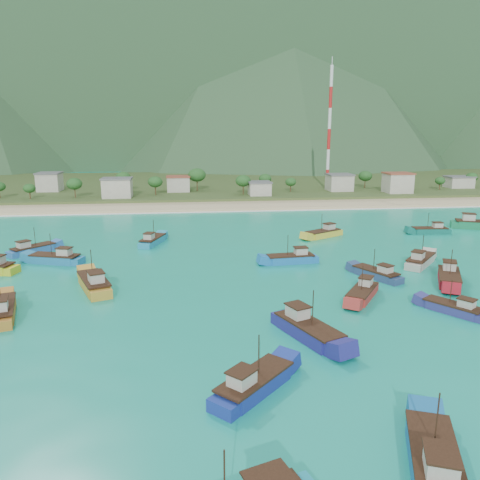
{
  "coord_description": "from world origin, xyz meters",
  "views": [
    {
      "loc": [
        -7.1,
        -73.42,
        24.69
      ],
      "look_at": [
        3.52,
        18.0,
        3.0
      ],
      "focal_mm": 35.0,
      "sensor_mm": 36.0,
      "label": 1
    }
  ],
  "objects": [
    {
      "name": "boat_11",
      "position": [
        12.53,
        10.7,
        0.67
      ],
      "size": [
        10.14,
        3.74,
        5.87
      ],
      "rotation": [
        0.0,
        0.0,
        1.65
      ],
      "color": "#176AB8",
      "rests_on": "ground"
    },
    {
      "name": "boat_0",
      "position": [
        24.93,
        -0.25,
        0.59
      ],
      "size": [
        6.75,
        9.36,
        5.42
      ],
      "rotation": [
        0.0,
        0.0,
        0.5
      ],
      "color": "navy",
      "rests_on": "ground"
    },
    {
      "name": "boat_5",
      "position": [
        -21.97,
        -0.67,
        0.83
      ],
      "size": [
        7.29,
        11.84,
        6.74
      ],
      "rotation": [
        0.0,
        0.0,
        0.37
      ],
      "color": "#BF8C2C",
      "rests_on": "ground"
    },
    {
      "name": "mountains",
      "position": [
        -18.31,
        403.81,
        106.83
      ],
      "size": [
        1520.0,
        440.0,
        260.0
      ],
      "color": "slate",
      "rests_on": "ground"
    },
    {
      "name": "boat_14",
      "position": [
        10.44,
        -45.79,
        0.8
      ],
      "size": [
        7.15,
        11.58,
        6.59
      ],
      "rotation": [
        0.0,
        0.0,
        5.91
      ],
      "color": "#155E9C",
      "rests_on": "ground"
    },
    {
      "name": "radio_tower",
      "position": [
        48.96,
        108.0,
        25.12
      ],
      "size": [
        1.2,
        1.2,
        47.03
      ],
      "color": "red",
      "rests_on": "ground"
    },
    {
      "name": "boat_7",
      "position": [
        35.81,
        -4.1,
        0.75
      ],
      "size": [
        7.71,
        10.9,
        6.29
      ],
      "rotation": [
        0.0,
        0.0,
        2.66
      ],
      "color": "#A61622",
      "rests_on": "ground"
    },
    {
      "name": "boat_4",
      "position": [
        18.93,
        -9.35,
        0.63
      ],
      "size": [
        7.78,
        9.38,
        5.62
      ],
      "rotation": [
        0.0,
        0.0,
        2.53
      ],
      "color": "#AE2F2A",
      "rests_on": "ground"
    },
    {
      "name": "boat_2",
      "position": [
        -1.1,
        -33.22,
        0.71
      ],
      "size": [
        9.36,
        9.47,
        6.08
      ],
      "rotation": [
        0.0,
        0.0,
        5.51
      ],
      "color": "navy",
      "rests_on": "ground"
    },
    {
      "name": "boat_20",
      "position": [
        67.14,
        36.29,
        0.95
      ],
      "size": [
        12.97,
        8.48,
        7.41
      ],
      "rotation": [
        0.0,
        0.0,
        4.29
      ],
      "color": "#137549",
      "rests_on": "ground"
    },
    {
      "name": "ground",
      "position": [
        0.0,
        0.0,
        0.0
      ],
      "size": [
        600.0,
        600.0,
        0.0
      ],
      "primitive_type": "plane",
      "color": "#0B8370",
      "rests_on": "ground"
    },
    {
      "name": "village",
      "position": [
        -1.9,
        101.93,
        4.73
      ],
      "size": [
        210.8,
        29.88,
        7.51
      ],
      "color": "beige",
      "rests_on": "ground"
    },
    {
      "name": "boat_12",
      "position": [
        -14.73,
        29.01,
        0.65
      ],
      "size": [
        5.88,
        10.11,
        5.74
      ],
      "rotation": [
        0.0,
        0.0,
        5.95
      ],
      "color": "teal",
      "rests_on": "ground"
    },
    {
      "name": "boat_18",
      "position": [
        -38.75,
        23.82,
        0.65
      ],
      "size": [
        8.79,
        8.98,
        5.73
      ],
      "rotation": [
        0.0,
        0.0,
        5.52
      ],
      "color": "#2A61AB",
      "rests_on": "ground"
    },
    {
      "name": "boat_8",
      "position": [
        52.15,
        32.37,
        0.6
      ],
      "size": [
        9.43,
        3.38,
        5.48
      ],
      "rotation": [
        0.0,
        0.0,
        1.5
      ],
      "color": "#0E6257",
      "rests_on": "ground"
    },
    {
      "name": "boat_19",
      "position": [
        7.2,
        -21.73,
        0.82
      ],
      "size": [
        7.46,
        11.73,
        6.69
      ],
      "rotation": [
        0.0,
        0.0,
        3.54
      ],
      "color": "navy",
      "rests_on": "ground"
    },
    {
      "name": "beach",
      "position": [
        0.0,
        79.0,
        0.0
      ],
      "size": [
        400.0,
        18.0,
        1.2
      ],
      "primitive_type": "cube",
      "color": "beige",
      "rests_on": "ground"
    },
    {
      "name": "boat_16",
      "position": [
        36.25,
        6.47,
        0.71
      ],
      "size": [
        9.13,
        9.58,
        6.04
      ],
      "rotation": [
        0.0,
        0.0,
        5.54
      ],
      "color": "#AEAA9D",
      "rests_on": "ground"
    },
    {
      "name": "boat_17",
      "position": [
        -31.99,
        15.64,
        0.72
      ],
      "size": [
        10.82,
        6.08,
        6.13
      ],
      "rotation": [
        0.0,
        0.0,
        1.26
      ],
      "color": "#1C6FA7",
      "rests_on": "ground"
    },
    {
      "name": "land",
      "position": [
        0.0,
        140.0,
        0.0
      ],
      "size": [
        400.0,
        110.0,
        2.4
      ],
      "primitive_type": "cube",
      "color": "#385123",
      "rests_on": "ground"
    },
    {
      "name": "boat_10",
      "position": [
        -32.31,
        -10.8,
        0.75
      ],
      "size": [
        6.03,
        11.12,
        6.3
      ],
      "rotation": [
        0.0,
        0.0,
        0.29
      ],
      "color": "#B06F26",
      "rests_on": "ground"
    },
    {
      "name": "vegetation",
      "position": [
        -4.9,
        103.26,
        5.21
      ],
      "size": [
        276.67,
        25.93,
        9.04
      ],
      "color": "#235623",
      "rests_on": "ground"
    },
    {
      "name": "surf_line",
      "position": [
        0.0,
        69.5,
        0.0
      ],
      "size": [
        400.0,
        2.5,
        0.08
      ],
      "primitive_type": "cube",
      "color": "white",
      "rests_on": "ground"
    },
    {
      "name": "boat_24",
      "position": [
        25.04,
        31.59,
        0.7
      ],
      "size": [
        10.28,
        7.71,
        6.0
      ],
      "rotation": [
        0.0,
        0.0,
        2.1
      ],
      "color": "yellow",
      "rests_on": "ground"
    },
    {
      "name": "boat_13",
      "position": [
        29.27,
        -16.64,
        0.53
      ],
      "size": [
        7.04,
        8.48,
        5.08
      ],
      "rotation": [
        0.0,
        0.0,
        0.62
      ],
      "color": "navy",
      "rests_on": "ground"
    }
  ]
}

